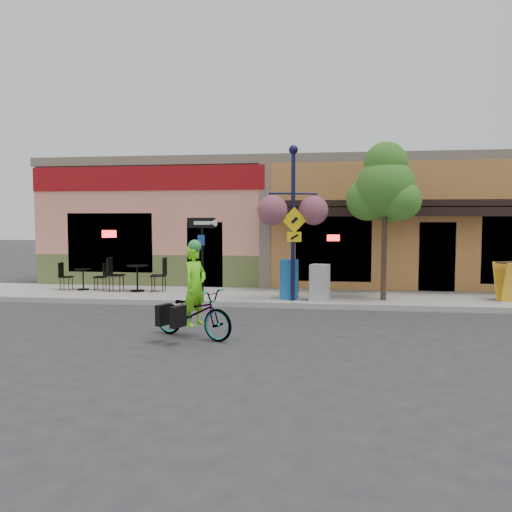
{
  "coord_description": "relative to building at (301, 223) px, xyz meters",
  "views": [
    {
      "loc": [
        0.87,
        -12.67,
        2.33
      ],
      "look_at": [
        -0.9,
        0.5,
        1.4
      ],
      "focal_mm": 35.0,
      "sensor_mm": 36.0,
      "label": 1
    }
  ],
  "objects": [
    {
      "name": "cyclist_rider",
      "position": [
        -1.64,
        -10.58,
        -1.45
      ],
      "size": [
        0.59,
        0.69,
        1.61
      ],
      "primitive_type": "imported",
      "rotation": [
        0.0,
        0.0,
        1.14
      ],
      "color": "#71F619",
      "rests_on": "ground"
    },
    {
      "name": "cafe_set_right",
      "position": [
        -4.83,
        -5.42,
        -1.57
      ],
      "size": [
        1.84,
        1.01,
        1.07
      ],
      "primitive_type": null,
      "rotation": [
        0.0,
        0.0,
        0.07
      ],
      "color": "black",
      "rests_on": "sidewalk"
    },
    {
      "name": "newspaper_box_blue",
      "position": [
        -0.06,
        -6.26,
        -1.55
      ],
      "size": [
        0.51,
        0.45,
        1.1
      ],
      "primitive_type": null,
      "rotation": [
        0.0,
        0.0,
        -0.03
      ],
      "color": "#1B61A5",
      "rests_on": "sidewalk"
    },
    {
      "name": "bicycle",
      "position": [
        -1.69,
        -10.58,
        -1.75
      ],
      "size": [
        2.0,
        1.39,
        1.0
      ],
      "primitive_type": "imported",
      "rotation": [
        0.0,
        0.0,
        1.14
      ],
      "color": "maroon",
      "rests_on": "ground"
    },
    {
      "name": "cafe_set_left",
      "position": [
        -6.67,
        -5.32,
        -1.66
      ],
      "size": [
        1.52,
        0.86,
        0.88
      ],
      "primitive_type": null,
      "rotation": [
        0.0,
        0.0,
        0.09
      ],
      "color": "black",
      "rests_on": "sidewalk"
    },
    {
      "name": "ground",
      "position": [
        0.0,
        -7.5,
        -2.25
      ],
      "size": [
        90.0,
        90.0,
        0.0
      ],
      "primitive_type": "plane",
      "color": "#2D2D30",
      "rests_on": "ground"
    },
    {
      "name": "one_way_sign",
      "position": [
        -2.43,
        -6.75,
        -0.96
      ],
      "size": [
        0.89,
        0.41,
        2.27
      ],
      "primitive_type": null,
      "rotation": [
        0.0,
        0.0,
        -0.27
      ],
      "color": "black",
      "rests_on": "sidewalk"
    },
    {
      "name": "street_tree",
      "position": [
        2.54,
        -6.14,
        0.09
      ],
      "size": [
        2.0,
        2.0,
        4.39
      ],
      "primitive_type": null,
      "rotation": [
        0.0,
        0.0,
        -0.18
      ],
      "color": "#3D7A26",
      "rests_on": "sidewalk"
    },
    {
      "name": "building",
      "position": [
        0.0,
        0.0,
        0.0
      ],
      "size": [
        18.2,
        8.2,
        4.5
      ],
      "primitive_type": null,
      "color": "#EC8D74",
      "rests_on": "ground"
    },
    {
      "name": "newspaper_box_grey",
      "position": [
        0.8,
        -6.52,
        -1.6
      ],
      "size": [
        0.57,
        0.54,
        1.0
      ],
      "primitive_type": null,
      "rotation": [
        0.0,
        0.0,
        -0.3
      ],
      "color": "#ACACAC",
      "rests_on": "sidewalk"
    },
    {
      "name": "sidewalk",
      "position": [
        0.0,
        -5.5,
        -2.17
      ],
      "size": [
        24.0,
        3.0,
        0.15
      ],
      "primitive_type": "cube",
      "color": "#9E9B93",
      "rests_on": "ground"
    },
    {
      "name": "curb",
      "position": [
        0.0,
        -6.95,
        -2.17
      ],
      "size": [
        24.0,
        0.12,
        0.15
      ],
      "primitive_type": "cube",
      "color": "#A8A59E",
      "rests_on": "ground"
    },
    {
      "name": "lamp_post",
      "position": [
        0.06,
        -6.57,
        0.02
      ],
      "size": [
        1.46,
        0.99,
        4.24
      ],
      "primitive_type": null,
      "rotation": [
        0.0,
        0.0,
        0.37
      ],
      "color": "#13133B",
      "rests_on": "sidewalk"
    }
  ]
}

